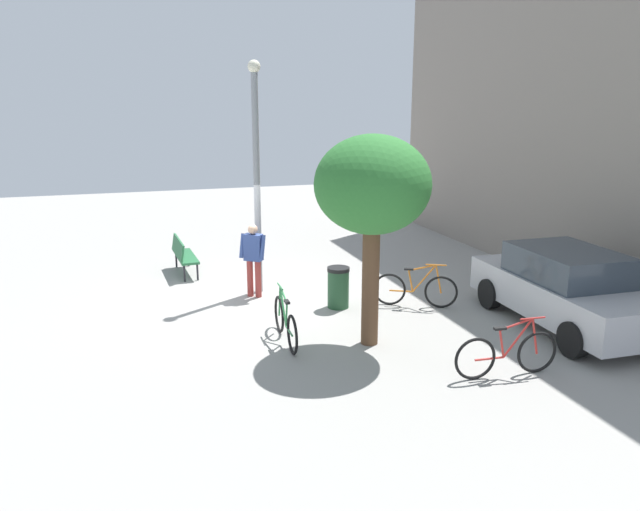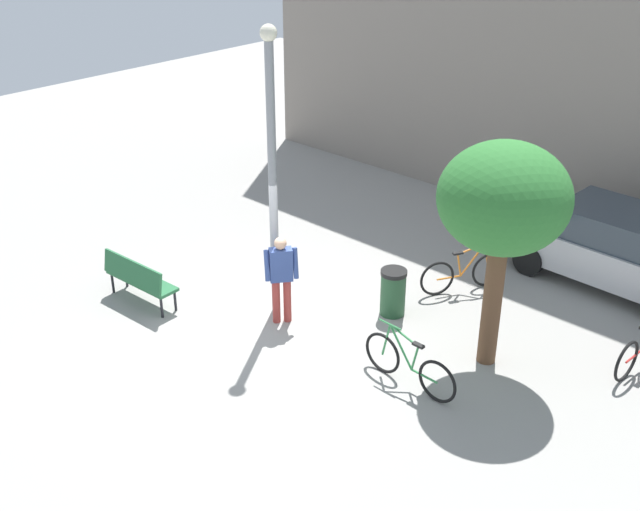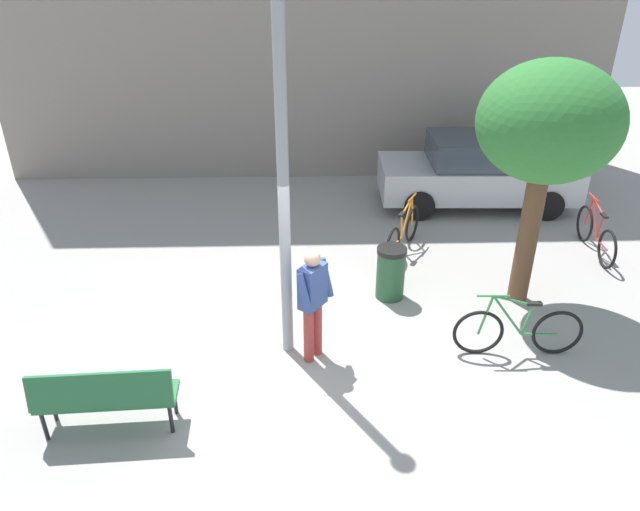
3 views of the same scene
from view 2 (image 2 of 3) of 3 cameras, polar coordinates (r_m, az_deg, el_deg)
name	(u,v)px [view 2 (image 2 of 3)]	position (r m, az deg, el deg)	size (l,w,h in m)	color
ground_plane	(269,326)	(14.14, -3.68, -5.15)	(36.00, 36.00, 0.00)	gray
building_facade	(541,4)	(19.18, 15.71, 17.12)	(14.50, 2.00, 9.10)	gray
lamppost	(272,163)	(13.37, -3.49, 6.70)	(0.28, 0.28, 5.18)	gray
person_by_lamppost	(281,274)	(13.80, -2.83, -1.35)	(0.54, 0.61, 1.67)	#9E3833
park_bench	(138,277)	(14.94, -13.05, -1.55)	(1.62, 0.55, 0.92)	#236038
plaza_tree	(504,201)	(12.16, 13.17, 3.86)	(2.03, 2.03, 3.79)	brown
bicycle_green	(409,365)	(12.51, 6.45, -7.90)	(1.81, 0.12, 0.97)	black
bicycle_orange	(464,273)	(15.31, 10.36, -1.24)	(0.90, 1.62, 0.97)	black
parked_car_silver	(615,247)	(16.19, 20.61, 0.55)	(4.25, 1.93, 1.55)	#B7B7BC
trash_bin	(393,292)	(14.33, 5.31, -2.65)	(0.48, 0.48, 0.89)	#234C2D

